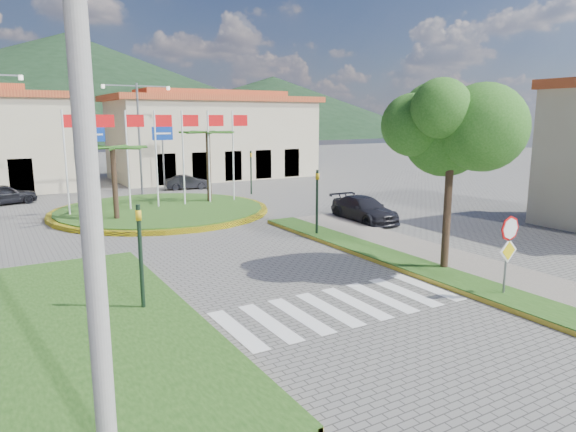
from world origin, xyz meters
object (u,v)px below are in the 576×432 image
deciduous_tree (452,130)px  utility_pole (89,194)px  car_dark_a (3,194)px  roundabout_island (161,210)px  stop_sign (508,243)px  car_dark_b (187,182)px  car_side_right (364,209)px

deciduous_tree → utility_pole: utility_pole is taller
utility_pole → car_dark_a: utility_pole is taller
deciduous_tree → car_dark_a: bearing=118.4°
roundabout_island → stop_sign: size_ratio=4.79×
roundabout_island → car_dark_b: bearing=61.7°
roundabout_island → deciduous_tree: bearing=-72.1°
stop_sign → car_side_right: stop_sign is taller
car_dark_a → car_side_right: (16.76, -16.24, -0.01)m
stop_sign → utility_pole: utility_pole is taller
utility_pole → car_dark_b: size_ratio=2.65×
utility_pole → deciduous_tree: bearing=21.0°
roundabout_island → deciduous_tree: size_ratio=1.87×
stop_sign → car_dark_b: size_ratio=0.78×
deciduous_tree → car_dark_a: (-13.50, 25.00, -4.50)m
deciduous_tree → utility_pole: 13.94m
stop_sign → car_dark_a: size_ratio=0.66×
utility_pole → car_dark_a: 30.25m
deciduous_tree → car_side_right: 10.37m
utility_pole → car_side_right: (16.26, 13.76, -3.83)m
car_dark_b → utility_pole: bearing=168.2°
roundabout_island → car_dark_b: roundabout_island is taller
deciduous_tree → car_dark_a: deciduous_tree is taller
deciduous_tree → utility_pole: size_ratio=0.76×
utility_pole → car_dark_b: 33.59m
roundabout_island → deciduous_tree: 18.55m
roundabout_island → utility_pole: 23.64m
car_dark_a → deciduous_tree: bearing=-164.7°
utility_pole → car_side_right: size_ratio=1.94×
deciduous_tree → car_side_right: bearing=69.6°
stop_sign → deciduous_tree: (0.60, 3.04, 3.38)m
car_dark_b → car_side_right: bearing=-157.2°
car_side_right → roundabout_island: bearing=139.8°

